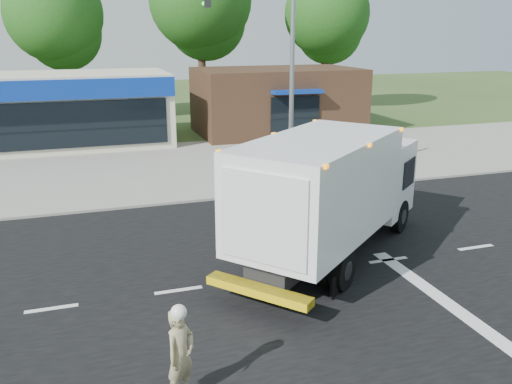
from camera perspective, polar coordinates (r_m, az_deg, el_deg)
ground at (r=14.67m, az=3.57°, el=-8.69°), size 120.00×120.00×0.00m
road_asphalt at (r=14.67m, az=3.57°, el=-8.67°), size 60.00×14.00×0.02m
sidewalk at (r=21.98m, az=-4.30°, el=0.20°), size 60.00×2.40×0.12m
parking_apron at (r=27.48m, az=-7.22°, el=3.36°), size 60.00×9.00×0.02m
lane_markings at (r=14.10m, az=10.82°, el=-9.99°), size 55.20×7.00×0.01m
ems_box_truck at (r=15.16m, az=7.94°, el=0.51°), size 7.89×7.21×3.63m
emergency_worker at (r=9.87m, az=-7.95°, el=-16.48°), size 0.75×0.72×1.84m
retail_strip_mall at (r=32.75m, az=-25.25°, el=7.62°), size 18.00×6.20×4.00m
brown_storefront at (r=34.69m, az=2.25°, el=9.59°), size 10.00×6.70×4.00m
traffic_signal_pole at (r=21.24m, az=2.15°, el=13.02°), size 3.51×0.25×8.00m
background_trees at (r=40.68m, az=-12.92°, el=17.84°), size 36.77×7.39×12.10m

